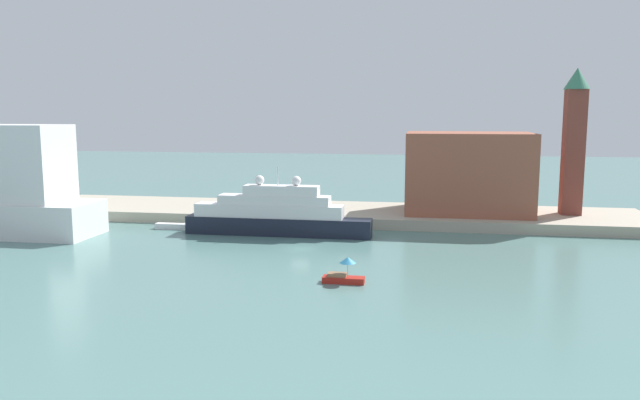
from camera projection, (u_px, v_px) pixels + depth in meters
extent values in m
plane|color=slate|center=(300.00, 249.00, 86.91)|extent=(400.00, 400.00, 0.00)
cube|color=#ADA38E|center=(329.00, 213.00, 112.12)|extent=(110.00, 19.95, 1.79)
cube|color=black|center=(278.00, 226.00, 96.90)|extent=(29.42, 3.71, 2.82)
cube|color=white|center=(269.00, 211.00, 96.81)|extent=(23.54, 3.42, 2.02)
cube|color=white|center=(274.00, 200.00, 96.41)|extent=(17.65, 3.12, 1.44)
cube|color=white|center=(281.00, 190.00, 96.00)|extent=(11.77, 2.82, 1.59)
cylinder|color=silver|center=(278.00, 176.00, 95.78)|extent=(0.16, 0.16, 3.02)
sphere|color=white|center=(296.00, 181.00, 95.38)|extent=(1.52, 1.52, 1.52)
sphere|color=white|center=(259.00, 180.00, 96.38)|extent=(1.52, 1.52, 1.52)
cube|color=#B22319|center=(344.00, 280.00, 69.73)|extent=(4.76, 1.52, 0.71)
cube|color=#8C6647|center=(337.00, 275.00, 69.77)|extent=(2.09, 1.22, 0.41)
cylinder|color=#B2B2B2|center=(348.00, 270.00, 69.48)|extent=(0.06, 0.06, 1.62)
cone|color=teal|center=(348.00, 260.00, 69.32)|extent=(1.89, 1.89, 0.66)
cube|color=silver|center=(173.00, 226.00, 101.93)|extent=(5.79, 1.42, 0.93)
cube|color=#93513D|center=(468.00, 173.00, 107.18)|extent=(21.28, 14.66, 13.91)
cube|color=brown|center=(573.00, 153.00, 104.42)|extent=(3.27, 3.27, 21.20)
cone|color=#387A5B|center=(577.00, 78.00, 102.67)|extent=(4.25, 4.25, 3.55)
cube|color=silver|center=(249.00, 205.00, 113.20)|extent=(4.36, 1.78, 0.85)
cube|color=#262D33|center=(248.00, 201.00, 113.13)|extent=(2.62, 1.60, 0.59)
cylinder|color=#334C8C|center=(270.00, 208.00, 108.26)|extent=(0.36, 0.36, 1.46)
sphere|color=tan|center=(270.00, 203.00, 108.14)|extent=(0.24, 0.24, 0.24)
cylinder|color=black|center=(316.00, 214.00, 103.90)|extent=(0.37, 0.37, 0.84)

